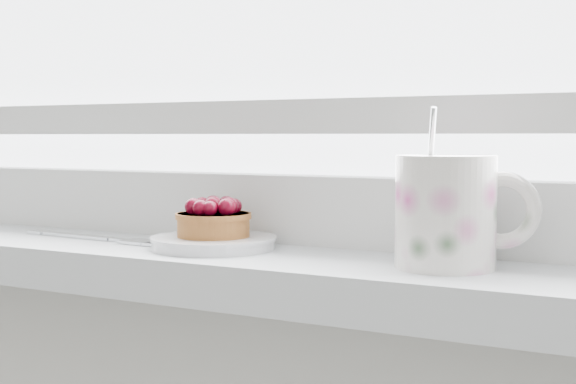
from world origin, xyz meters
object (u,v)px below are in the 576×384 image
Objects in this scene: saucer at (214,243)px; fork at (99,238)px; raspberry_tart at (214,219)px; floral_mug at (449,209)px.

saucer is 0.15m from fork.
saucer is 0.02m from raspberry_tart.
saucer is 0.92× the size of floral_mug.
raspberry_tart is at bearing 1.00° from fork.
raspberry_tart is at bearing 179.41° from floral_mug.
floral_mug is 0.63× the size of fork.
fork is (-0.15, -0.00, -0.03)m from raspberry_tart.
saucer is 1.67× the size of raspberry_tart.
raspberry_tart is 0.35× the size of fork.
fork is at bearing -179.99° from floral_mug.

